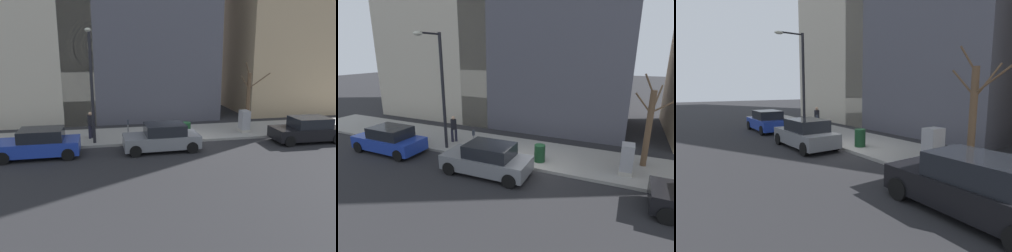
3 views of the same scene
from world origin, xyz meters
TOP-DOWN VIEW (x-y plane):
  - ground_plane at (0.00, 0.00)m, footprint 120.00×120.00m
  - sidewalk at (2.00, 0.00)m, footprint 4.00×36.00m
  - parked_car_black at (-1.20, -7.61)m, footprint 1.98×4.23m
  - parked_car_grey at (-1.21, 1.39)m, footprint 1.99×4.23m
  - parked_car_blue at (-1.09, 7.92)m, footprint 1.93×4.21m
  - parking_meter at (0.45, 3.16)m, footprint 0.14×0.10m
  - utility_box at (1.30, -4.62)m, footprint 0.83×0.61m
  - streetlamp at (0.28, 5.14)m, footprint 1.97×0.32m
  - bare_tree at (2.61, -5.43)m, footprint 1.51×2.24m
  - trash_bin at (0.90, -0.53)m, footprint 0.56×0.56m
  - pedestrian_near_meter at (1.63, 5.35)m, footprint 0.36×0.36m

SIDE VIEW (x-z plane):
  - ground_plane at x=0.00m, z-range 0.00..0.00m
  - sidewalk at x=2.00m, z-range 0.00..0.15m
  - trash_bin at x=0.90m, z-range 0.15..1.05m
  - parked_car_black at x=-1.20m, z-range -0.02..1.50m
  - parked_car_grey at x=-1.21m, z-range -0.02..1.50m
  - parked_car_blue at x=-1.09m, z-range -0.02..1.50m
  - utility_box at x=1.30m, z-range 0.13..1.56m
  - parking_meter at x=0.45m, z-range 0.30..1.65m
  - pedestrian_near_meter at x=1.63m, z-range 0.26..1.92m
  - bare_tree at x=2.61m, z-range -0.07..4.50m
  - streetlamp at x=0.28m, z-range 0.77..7.27m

